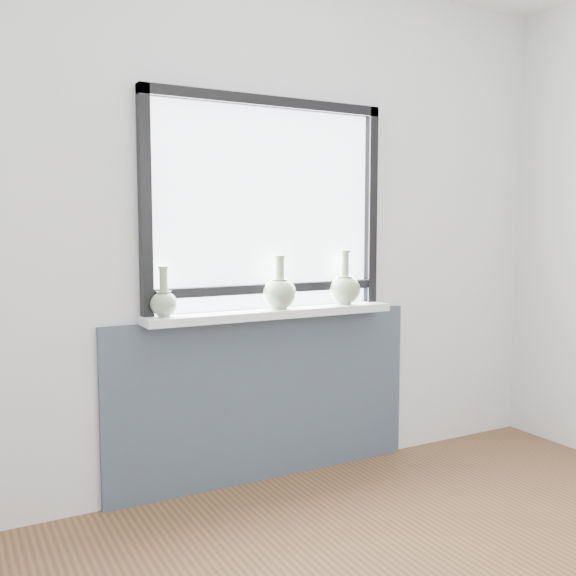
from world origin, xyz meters
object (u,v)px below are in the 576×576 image
vase_a (164,301)px  vase_b (280,291)px  vase_c (345,287)px  windowsill (273,313)px

vase_a → vase_b: vase_b is taller
vase_c → vase_b: bearing=-178.3°
windowsill → vase_c: (0.43, 0.01, 0.11)m
vase_c → vase_a: bearing=-179.7°
windowsill → vase_a: (-0.56, 0.00, 0.09)m
vase_a → vase_c: (0.99, 0.01, 0.02)m
vase_a → vase_b: (0.60, -0.01, 0.02)m
vase_b → vase_a: bearing=179.4°
vase_a → vase_c: bearing=0.3°
windowsill → vase_c: 0.45m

